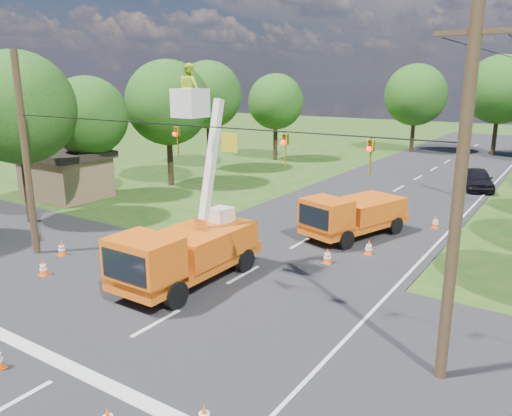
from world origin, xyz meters
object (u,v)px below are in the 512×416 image
Objects in this scene: tree_left_f at (276,102)px; traffic_cone_5 at (62,248)px; traffic_cone_3 at (369,247)px; pole_left at (26,156)px; tree_far_a at (415,95)px; traffic_cone_2 at (327,256)px; shed at (66,174)px; distant_car at (477,179)px; pole_right_near at (459,192)px; second_truck at (352,215)px; traffic_cone_4 at (43,267)px; ground_worker at (164,262)px; tree_left_c at (88,116)px; tree_left_e at (208,95)px; tree_left_d at (168,103)px; traffic_cone_7 at (435,222)px; tree_left_b at (19,108)px; bucket_truck at (186,241)px; traffic_cone_6 at (36,234)px; tree_far_b at (500,90)px.

traffic_cone_5 is at bearing -77.51° from tree_left_f.
traffic_cone_3 is at bearing -50.21° from tree_left_f.
pole_left is 43.27m from tree_far_a.
shed reaches higher than traffic_cone_2.
distant_car is 20.60m from tree_left_f.
tree_left_f is at bearing 127.84° from pole_right_near.
traffic_cone_2 is 9.96m from pole_right_near.
traffic_cone_4 is (-8.47, -11.72, -0.82)m from second_truck.
second_truck is at bearing 20.70° from ground_worker.
tree_left_c is at bearing 127.87° from pole_left.
distant_car is 17.84m from traffic_cone_3.
traffic_cone_2 is 0.08× the size of tree_left_e.
tree_left_d reaches higher than tree_left_f.
tree_left_e reaches higher than second_truck.
pole_right_near is at bearing -100.99° from distant_car.
traffic_cone_2 is at bearing 39.96° from traffic_cone_4.
tree_far_a is at bearing 87.67° from traffic_cone_4.
traffic_cone_7 is 0.08× the size of tree_left_e.
traffic_cone_3 and traffic_cone_4 have the same top height.
ground_worker reaches higher than traffic_cone_7.
pole_right_near is at bearing -7.43° from tree_left_b.
tree_left_e is (-8.55, 21.55, 6.13)m from traffic_cone_5.
tree_far_a is (-7.26, 36.86, 5.83)m from traffic_cone_2.
traffic_cone_2 is (3.65, 5.01, -1.40)m from bucket_truck.
traffic_cone_7 is at bearing 44.74° from pole_left.
distant_car reaches higher than traffic_cone_6.
pole_left is at bearing -52.13° from tree_left_c.
traffic_cone_2 is 39.39m from tree_far_b.
tree_far_b is (11.25, 44.55, 6.45)m from traffic_cone_5.
tree_left_f reaches higher than distant_car.
shed is (-9.75, 7.55, 1.26)m from traffic_cone_5.
traffic_cone_7 is at bearing 15.16° from shed.
tree_left_d is (-19.80, -10.98, 5.35)m from distant_car.
shed is at bearing 174.77° from traffic_cone_2.
traffic_cone_3 is 10.79m from pole_right_near.
tree_left_c is (-2.00, 6.00, -0.87)m from tree_left_b.
traffic_cone_6 is 10.76m from tree_left_c.
bucket_truck is 11.76× the size of traffic_cone_6.
distant_car is 29.89m from pole_left.
traffic_cone_4 is at bearing -28.48° from pole_left.
traffic_cone_7 is 31.54m from tree_far_b.
traffic_cone_7 is at bearing 104.57° from pole_right_near.
traffic_cone_4 is at bearing -40.21° from shed.
ground_worker is 32.61m from tree_left_f.
tree_left_f is (-5.30, 30.00, 1.19)m from pole_left.
tree_far_b is (14.22, 43.88, 6.45)m from traffic_cone_6.
tree_far_a is at bearing 101.14° from traffic_cone_2.
traffic_cone_7 is 0.08× the size of tree_left_b.
traffic_cone_2 is 18.06m from tree_left_b.
tree_left_f is (-12.90, 29.59, 4.65)m from ground_worker.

